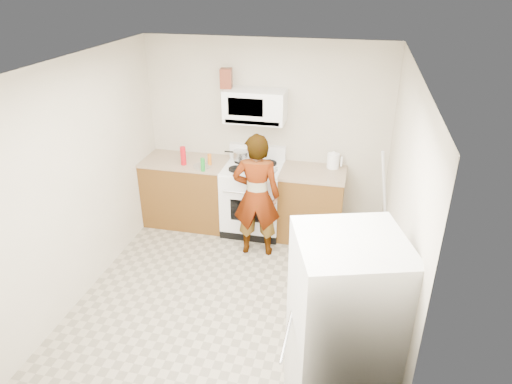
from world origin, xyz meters
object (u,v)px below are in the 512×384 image
(kettle, at_px, (333,161))
(person, at_px, (256,196))
(gas_range, at_px, (253,197))
(microwave, at_px, (255,106))
(saucepan, at_px, (241,155))
(fridge, at_px, (342,342))

(kettle, bearing_deg, person, -127.23)
(gas_range, relative_size, person, 0.72)
(microwave, xyz_separation_m, person, (0.16, -0.66, -0.91))
(kettle, height_order, saucepan, kettle)
(fridge, bearing_deg, microwave, 96.73)
(person, bearing_deg, kettle, -146.29)
(saucepan, bearing_deg, kettle, 1.45)
(kettle, xyz_separation_m, saucepan, (-1.21, -0.03, -0.02))
(fridge, bearing_deg, saucepan, 99.69)
(microwave, height_order, fridge, microwave)
(microwave, xyz_separation_m, kettle, (1.01, 0.06, -0.67))
(gas_range, xyz_separation_m, saucepan, (-0.20, 0.16, 0.53))
(microwave, distance_m, kettle, 1.21)
(person, bearing_deg, fridge, 109.94)
(gas_range, bearing_deg, microwave, 90.00)
(gas_range, xyz_separation_m, fridge, (1.30, -2.79, 0.36))
(gas_range, distance_m, saucepan, 0.58)
(microwave, relative_size, kettle, 4.04)
(fridge, bearing_deg, person, 99.43)
(person, bearing_deg, saucepan, -68.99)
(kettle, distance_m, saucepan, 1.21)
(person, relative_size, kettle, 8.35)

